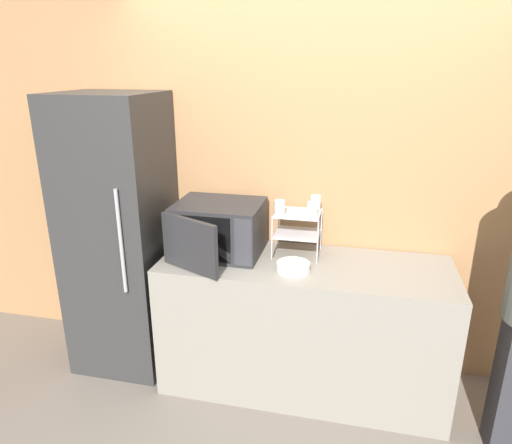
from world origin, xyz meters
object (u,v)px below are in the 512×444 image
at_px(microwave, 218,229).
at_px(bowl, 293,267).
at_px(glass_back_right, 316,203).
at_px(dish_rack, 297,224).
at_px(glass_front_right, 312,210).
at_px(refrigerator, 120,236).
at_px(glass_front_left, 279,208).

height_order(microwave, bowl, microwave).
xyz_separation_m(microwave, glass_back_right, (0.61, 0.17, 0.17)).
bearing_deg(bowl, dish_rack, 93.63).
xyz_separation_m(dish_rack, glass_front_right, (0.10, -0.08, 0.13)).
bearing_deg(refrigerator, bowl, -7.20).
bearing_deg(dish_rack, bowl, -86.37).
bearing_deg(glass_back_right, refrigerator, -172.16).
bearing_deg(microwave, glass_front_right, 1.38).
relative_size(glass_front_left, bowl, 0.48).
xyz_separation_m(microwave, bowl, (0.52, -0.17, -0.14)).
bearing_deg(glass_back_right, glass_front_left, -142.57).
distance_m(microwave, glass_front_right, 0.62).
relative_size(glass_back_right, glass_front_right, 1.00).
distance_m(dish_rack, glass_front_right, 0.18).
relative_size(glass_back_right, refrigerator, 0.05).
distance_m(glass_front_left, glass_back_right, 0.26).
distance_m(glass_back_right, bowl, 0.46).
bearing_deg(dish_rack, glass_front_left, -141.08).
bearing_deg(glass_back_right, microwave, -164.38).
bearing_deg(refrigerator, microwave, 0.88).
relative_size(glass_front_left, glass_front_right, 1.00).
height_order(dish_rack, glass_back_right, glass_back_right).
distance_m(glass_front_left, refrigerator, 1.14).
bearing_deg(glass_front_left, bowl, -55.61).
distance_m(glass_back_right, glass_front_right, 0.16).
relative_size(glass_front_right, bowl, 0.48).
xyz_separation_m(glass_front_left, bowl, (0.12, -0.18, -0.31)).
bearing_deg(glass_back_right, bowl, -104.49).
bearing_deg(refrigerator, dish_rack, 5.01).
relative_size(microwave, dish_rack, 2.17).
bearing_deg(glass_front_left, refrigerator, -178.87).
relative_size(glass_front_right, refrigerator, 0.05).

